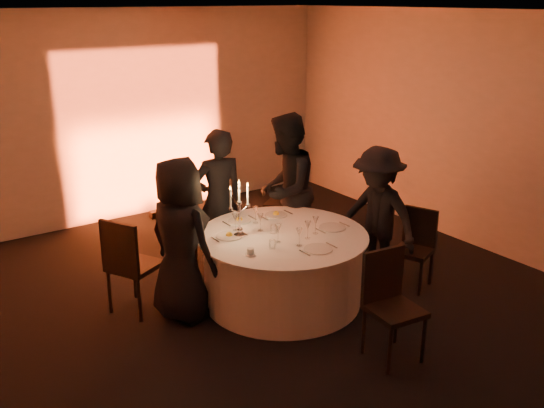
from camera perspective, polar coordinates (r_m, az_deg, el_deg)
floor at (r=6.69m, az=0.99°, el=-9.00°), size 7.00×7.00×0.00m
ceiling at (r=5.91m, az=1.16°, el=17.64°), size 7.00×7.00×0.00m
wall_back at (r=9.13m, az=-12.01°, el=8.22°), size 7.00×0.00×7.00m
wall_right at (r=8.21m, az=18.44°, el=6.48°), size 0.00×7.00×7.00m
uplighter_fixture at (r=9.24m, az=-10.67°, el=-0.91°), size 0.25×0.12×0.10m
banquet_table at (r=6.52m, az=1.01°, el=-6.01°), size 1.80×1.80×0.77m
chair_left at (r=6.35m, az=-13.34°, el=-5.22°), size 0.61×0.61×1.04m
chair_back_left at (r=7.26m, az=-8.68°, el=-2.39°), size 0.52×0.52×0.92m
chair_back_right at (r=8.14m, az=1.69°, el=0.61°), size 0.62×0.62×1.02m
chair_right at (r=7.03m, az=13.37°, el=-3.63°), size 0.51×0.51×0.89m
chair_front at (r=5.60m, az=11.01°, el=-8.70°), size 0.49×0.49×1.01m
guest_left at (r=6.08m, az=-8.62°, el=-3.40°), size 0.74×0.94×1.69m
guest_back_left at (r=7.11m, az=-5.07°, el=0.24°), size 0.68×0.50×1.73m
guest_back_right at (r=7.29m, az=1.26°, el=1.34°), size 1.14×1.11×1.86m
guest_right at (r=6.89m, az=9.85°, el=-1.15°), size 0.78×1.12×1.60m
plate_left at (r=6.31m, az=-4.05°, el=-2.94°), size 0.36×0.28×0.08m
plate_back_left at (r=6.73m, az=-3.08°, el=-1.48°), size 0.36×0.25×0.08m
plate_back_right at (r=6.90m, az=0.39°, el=-0.94°), size 0.35×0.25×0.08m
plate_right at (r=6.56m, az=5.71°, el=-2.21°), size 0.36×0.29×0.01m
plate_front at (r=6.00m, az=4.38°, el=-4.25°), size 0.36×0.28×0.01m
coffee_cup at (r=5.87m, az=-2.03°, el=-4.51°), size 0.11×0.11×0.07m
candelabra at (r=6.25m, az=-3.07°, el=-1.20°), size 0.26×0.12×0.61m
wine_glass_a at (r=6.03m, az=2.59°, el=-2.76°), size 0.07×0.07×0.19m
wine_glass_b at (r=6.21m, az=3.39°, el=-2.09°), size 0.07×0.07×0.19m
wine_glass_c at (r=6.63m, az=-1.57°, el=-0.69°), size 0.07×0.07×0.19m
wine_glass_d at (r=6.42m, az=-1.11°, el=-1.36°), size 0.07×0.07×0.19m
wine_glass_e at (r=6.11m, az=0.57°, el=-2.41°), size 0.07×0.07×0.19m
wine_glass_f at (r=6.35m, az=4.13°, el=-1.65°), size 0.07×0.07×0.19m
wine_glass_g at (r=6.42m, az=-3.48°, el=-1.38°), size 0.07×0.07×0.19m
tumbler_a at (r=6.00m, az=0.02°, el=-3.81°), size 0.07×0.07×0.09m
tumbler_b at (r=6.37m, az=0.17°, el=-2.40°), size 0.07×0.07×0.09m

